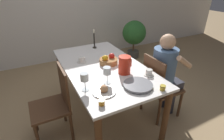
% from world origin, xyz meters
% --- Properties ---
extents(ground_plane, '(20.00, 20.00, 0.00)m').
position_xyz_m(ground_plane, '(0.00, 0.00, 0.00)').
color(ground_plane, tan).
extents(wall_back, '(10.00, 0.06, 2.60)m').
position_xyz_m(wall_back, '(0.00, 2.23, 1.30)').
color(wall_back, silver).
rests_on(wall_back, ground_plane).
extents(dining_table, '(0.92, 1.65, 0.78)m').
position_xyz_m(dining_table, '(0.00, 0.00, 0.67)').
color(dining_table, silver).
rests_on(dining_table, ground_plane).
extents(chair_person_side, '(0.42, 0.42, 0.90)m').
position_xyz_m(chair_person_side, '(0.65, -0.35, 0.48)').
color(chair_person_side, '#51331E').
rests_on(chair_person_side, ground_plane).
extents(chair_opposite, '(0.42, 0.42, 0.90)m').
position_xyz_m(chair_opposite, '(-0.65, -0.08, 0.48)').
color(chair_opposite, '#51331E').
rests_on(chair_opposite, ground_plane).
extents(person_seated, '(0.39, 0.41, 1.17)m').
position_xyz_m(person_seated, '(0.74, -0.34, 0.69)').
color(person_seated, '#33333D').
rests_on(person_seated, ground_plane).
extents(red_pitcher, '(0.16, 0.14, 0.21)m').
position_xyz_m(red_pitcher, '(0.14, -0.29, 0.88)').
color(red_pitcher, red).
rests_on(red_pitcher, dining_table).
extents(wine_glass_water, '(0.08, 0.08, 0.18)m').
position_xyz_m(wine_glass_water, '(-0.38, -0.42, 0.91)').
color(wine_glass_water, white).
rests_on(wine_glass_water, dining_table).
extents(wine_glass_juice, '(0.08, 0.08, 0.18)m').
position_xyz_m(wine_glass_juice, '(-0.13, -0.40, 0.91)').
color(wine_glass_juice, white).
rests_on(wine_glass_juice, dining_table).
extents(teacup_near_person, '(0.12, 0.12, 0.07)m').
position_xyz_m(teacup_near_person, '(0.36, -0.46, 0.80)').
color(teacup_near_person, silver).
rests_on(teacup_near_person, dining_table).
extents(teacup_across, '(0.12, 0.12, 0.07)m').
position_xyz_m(teacup_across, '(-0.21, 0.22, 0.80)').
color(teacup_across, silver).
rests_on(teacup_across, dining_table).
extents(serving_tray, '(0.30, 0.30, 0.03)m').
position_xyz_m(serving_tray, '(0.11, -0.60, 0.79)').
color(serving_tray, gray).
rests_on(serving_tray, dining_table).
extents(bread_plate, '(0.23, 0.23, 0.08)m').
position_xyz_m(bread_plate, '(-0.23, -0.54, 0.80)').
color(bread_plate, silver).
rests_on(bread_plate, dining_table).
extents(jam_jar_amber, '(0.06, 0.06, 0.05)m').
position_xyz_m(jam_jar_amber, '(0.29, -0.76, 0.80)').
color(jam_jar_amber, gold).
rests_on(jam_jar_amber, dining_table).
extents(jam_jar_red, '(0.06, 0.06, 0.05)m').
position_xyz_m(jam_jar_red, '(-0.33, -0.70, 0.80)').
color(jam_jar_red, '#C67A1E').
rests_on(jam_jar_red, dining_table).
extents(fruit_bowl, '(0.23, 0.23, 0.13)m').
position_xyz_m(fruit_bowl, '(0.09, 0.02, 0.82)').
color(fruit_bowl, '#9E6B3D').
rests_on(fruit_bowl, dining_table).
extents(candlestick_tall, '(0.06, 0.06, 0.29)m').
position_xyz_m(candlestick_tall, '(0.14, 0.64, 0.89)').
color(candlestick_tall, black).
rests_on(candlestick_tall, dining_table).
extents(potted_plant, '(0.55, 0.55, 0.90)m').
position_xyz_m(potted_plant, '(1.51, 1.55, 0.58)').
color(potted_plant, '#4C4742').
rests_on(potted_plant, ground_plane).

